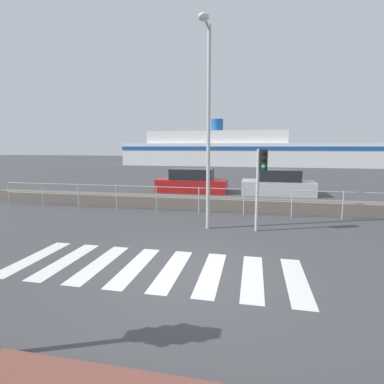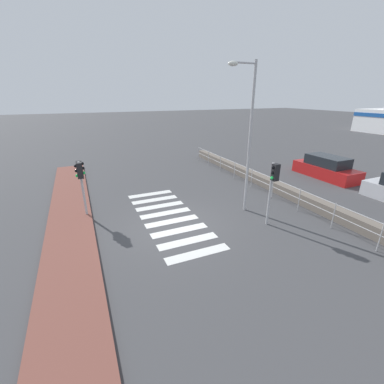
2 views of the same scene
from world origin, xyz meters
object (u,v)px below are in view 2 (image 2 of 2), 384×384
object	(u,v)px
traffic_light_far	(273,181)
traffic_light_near	(80,174)
parked_car_red	(326,168)
streetlamp	(246,125)

from	to	relation	value
traffic_light_far	traffic_light_near	bearing A→B (deg)	-119.89
traffic_light_near	parked_car_red	size ratio (longest dim) A/B	0.60
traffic_light_near	traffic_light_far	distance (m)	8.11
traffic_light_near	streetlamp	bearing A→B (deg)	71.21
streetlamp	traffic_light_far	bearing A→B (deg)	8.13
streetlamp	parked_car_red	world-z (taller)	streetlamp
streetlamp	parked_car_red	size ratio (longest dim) A/B	1.53
traffic_light_near	parked_car_red	world-z (taller)	traffic_light_near
streetlamp	traffic_light_near	bearing A→B (deg)	-108.79
traffic_light_far	streetlamp	world-z (taller)	streetlamp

